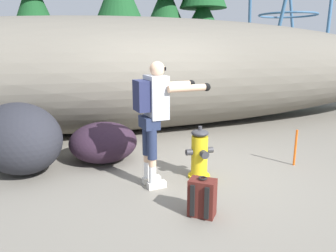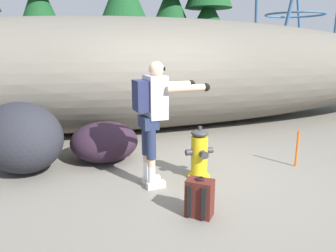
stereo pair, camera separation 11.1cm
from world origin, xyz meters
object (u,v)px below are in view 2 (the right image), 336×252
spare_backpack (200,198)px  utility_worker (154,109)px  boulder_large (22,137)px  boulder_mid (104,142)px  survey_stake (297,149)px  fire_hydrant (199,154)px

spare_backpack → utility_worker: bearing=56.0°
boulder_large → spare_backpack: bearing=-45.1°
spare_backpack → boulder_mid: boulder_mid is taller
utility_worker → boulder_mid: bearing=109.8°
spare_backpack → boulder_mid: bearing=61.2°
survey_stake → fire_hydrant: bearing=178.7°
spare_backpack → boulder_mid: (-0.84, 2.18, 0.12)m
boulder_mid → survey_stake: size_ratio=1.89×
spare_backpack → survey_stake: (2.11, 0.99, 0.08)m
utility_worker → spare_backpack: 1.33m
spare_backpack → boulder_mid: size_ratio=0.41×
spare_backpack → fire_hydrant: bearing=18.0°
utility_worker → spare_backpack: size_ratio=3.66×
boulder_large → survey_stake: bearing=-14.9°
utility_worker → fire_hydrant: bearing=-0.3°
survey_stake → spare_backpack: bearing=-155.0°
boulder_large → boulder_mid: size_ratio=1.36×
boulder_mid → survey_stake: (2.95, -1.20, -0.03)m
boulder_large → boulder_mid: bearing=3.5°
boulder_large → survey_stake: (4.21, -1.12, -0.24)m
utility_worker → survey_stake: size_ratio=2.86×
utility_worker → boulder_large: size_ratio=1.12×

